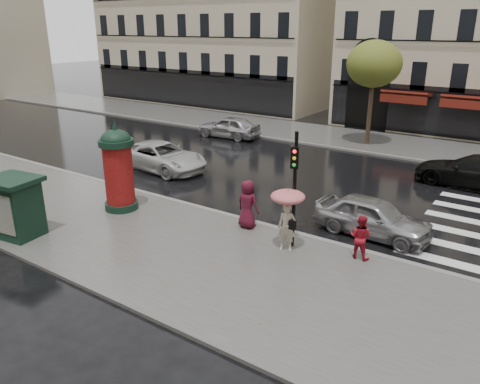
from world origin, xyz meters
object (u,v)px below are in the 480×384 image
Objects in this scene: woman_red at (360,237)px; newsstand at (15,206)px; morris_column at (118,167)px; woman_umbrella at (287,210)px; car_white at (161,157)px; car_black at (474,171)px; car_far_silver at (229,127)px; traffic_light at (294,179)px; man_burgundy at (248,204)px; car_silver at (373,217)px.

woman_red is 0.68× the size of newsstand.
morris_column is 4.18m from newsstand.
woman_umbrella reaches higher than woman_red.
car_white is at bearing 155.13° from woman_umbrella.
car_black is at bearing 70.27° from woman_umbrella.
morris_column is at bearing -149.69° from car_white.
car_far_silver is (-11.93, 13.19, -0.83)m from woman_umbrella.
woman_red is 0.28× the size of car_white.
car_black is at bearing -63.00° from car_white.
woman_umbrella is at bearing 22.04° from woman_red.
newsstand reaches higher than car_white.
woman_umbrella reaches higher than car_white.
traffic_light reaches higher than morris_column.
woman_red reaches higher than car_black.
car_black is (12.75, 15.84, -0.48)m from newsstand.
woman_umbrella is at bearing 4.19° from morris_column.
traffic_light is at bearing 6.56° from morris_column.
woman_umbrella reaches higher than man_burgundy.
woman_umbrella is 1.47× the size of woman_red.
traffic_light is 3.83m from car_silver.
newsstand is at bearing 128.80° from car_silver.
traffic_light is (0.05, 0.32, 1.01)m from woman_umbrella.
woman_red is 2.87m from traffic_light.
car_silver is 17.15m from car_far_silver.
car_white is at bearing 117.36° from morris_column.
traffic_light reaches higher than man_burgundy.
car_silver is at bearing -95.05° from car_white.
car_far_silver is at bearing 13.14° from car_white.
car_black is at bearing -116.40° from man_burgundy.
newsstand is 0.50× the size of car_far_silver.
woman_red reaches higher than car_silver.
car_white is at bearing 156.72° from traffic_light.
man_burgundy is 0.46× the size of traffic_light.
woman_umbrella is at bearing 38.39° from car_far_silver.
morris_column is 10.32m from car_silver.
car_silver is at bearing -146.96° from man_burgundy.
car_far_silver is at bearing -47.26° from man_burgundy.
morris_column reaches higher than car_black.
car_far_silver is at bearing -93.56° from car_black.
traffic_light reaches higher than newsstand.
car_white is (-12.72, 3.98, -0.13)m from woman_red.
newsstand is 0.41× the size of car_black.
woman_umbrella reaches higher than car_silver.
woman_umbrella is 1.00× the size of newsstand.
man_burgundy is 15.73m from car_far_silver.
woman_red is 10.59m from car_black.
woman_umbrella is 2.39m from man_burgundy.
car_far_silver is (-13.87, 10.09, 0.02)m from car_silver.
car_silver is at bearing 55.82° from traffic_light.
woman_umbrella is 17.81m from car_far_silver.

